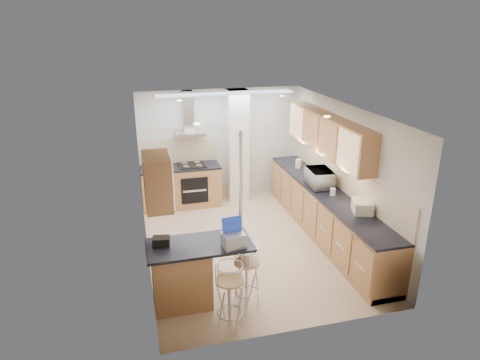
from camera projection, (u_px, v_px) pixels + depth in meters
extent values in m
plane|color=beige|center=(248.00, 245.00, 7.85)|extent=(4.80, 4.80, 0.00)
cube|color=silver|center=(220.00, 145.00, 9.60)|extent=(3.60, 0.04, 2.50)
cube|color=silver|center=(302.00, 247.00, 5.24)|extent=(3.60, 0.04, 2.50)
cube|color=silver|center=(143.00, 190.00, 7.00)|extent=(0.04, 4.80, 2.50)
cube|color=silver|center=(343.00, 172.00, 7.84)|extent=(0.04, 4.80, 2.50)
cube|color=silver|center=(250.00, 109.00, 6.99)|extent=(3.60, 4.80, 0.02)
cube|color=#B38147|center=(328.00, 134.00, 7.95)|extent=(0.34, 3.00, 0.72)
cube|color=#B38147|center=(157.00, 181.00, 5.59)|extent=(0.34, 0.62, 0.72)
cube|color=#F5E4CE|center=(342.00, 176.00, 7.86)|extent=(0.03, 4.40, 0.56)
cube|color=#F5E4CE|center=(178.00, 151.00, 9.39)|extent=(1.70, 0.03, 0.56)
cube|color=white|center=(237.00, 146.00, 9.50)|extent=(0.45, 0.40, 2.50)
cube|color=silver|center=(190.00, 133.00, 9.08)|extent=(0.62, 0.48, 0.08)
cube|color=silver|center=(188.00, 112.00, 9.05)|extent=(0.22, 0.20, 0.88)
cylinder|color=silver|center=(241.00, 219.00, 5.98)|extent=(0.05, 0.05, 2.50)
cube|color=black|center=(195.00, 191.00, 9.16)|extent=(0.58, 0.02, 0.58)
cube|color=black|center=(192.00, 165.00, 9.27)|extent=(0.58, 0.50, 0.02)
cube|color=tan|center=(225.00, 94.00, 8.63)|extent=(2.80, 0.35, 0.02)
cube|color=#B38147|center=(325.00, 214.00, 8.05)|extent=(0.60, 4.40, 0.88)
cube|color=black|center=(327.00, 192.00, 7.89)|extent=(0.63, 4.40, 0.04)
cube|color=#B38147|center=(181.00, 187.00, 9.38)|extent=(1.70, 0.60, 0.88)
cube|color=black|center=(180.00, 167.00, 9.22)|extent=(1.70, 0.63, 0.04)
cube|color=#B38147|center=(200.00, 274.00, 6.11)|extent=(1.35, 0.62, 0.90)
cube|color=black|center=(199.00, 245.00, 5.95)|extent=(1.47, 0.72, 0.04)
imported|color=silver|center=(320.00, 178.00, 8.04)|extent=(0.44, 0.63, 0.33)
cube|color=#94979B|center=(234.00, 240.00, 5.83)|extent=(0.33, 0.26, 0.21)
cube|color=black|center=(161.00, 241.00, 5.88)|extent=(0.25, 0.20, 0.13)
cylinder|color=silver|center=(298.00, 164.00, 9.10)|extent=(0.15, 0.15, 0.19)
cylinder|color=silver|center=(307.00, 170.00, 8.76)|extent=(0.12, 0.12, 0.16)
cylinder|color=#ACA18A|center=(355.00, 203.00, 7.12)|extent=(0.18, 0.18, 0.18)
cylinder|color=silver|center=(333.00, 192.00, 7.66)|extent=(0.11, 0.11, 0.12)
cube|color=silver|center=(362.00, 206.00, 6.96)|extent=(0.39, 0.45, 0.20)
cylinder|color=silver|center=(151.00, 163.00, 9.08)|extent=(0.16, 0.16, 0.20)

